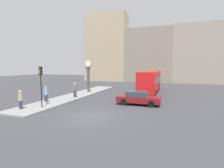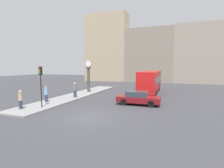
% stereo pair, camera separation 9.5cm
% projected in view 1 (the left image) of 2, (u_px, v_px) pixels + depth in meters
% --- Properties ---
extents(ground_plane, '(120.00, 120.00, 0.00)m').
position_uv_depth(ground_plane, '(89.00, 117.00, 13.48)').
color(ground_plane, '#38383D').
extents(sidewalk_corner, '(3.14, 20.62, 0.15)m').
position_uv_depth(sidewalk_corner, '(77.00, 95.00, 23.25)').
color(sidewalk_corner, gray).
rests_on(sidewalk_corner, ground_plane).
extents(building_row, '(34.49, 5.00, 17.84)m').
position_uv_depth(building_row, '(145.00, 52.00, 44.44)').
color(building_row, tan).
rests_on(building_row, ground_plane).
extents(sedan_car, '(4.32, 1.79, 1.38)m').
position_uv_depth(sedan_car, '(138.00, 98.00, 17.78)').
color(sedan_car, maroon).
rests_on(sedan_car, ground_plane).
extents(bus_distant, '(2.37, 9.61, 3.18)m').
position_uv_depth(bus_distant, '(150.00, 81.00, 25.98)').
color(bus_distant, red).
rests_on(bus_distant, ground_plane).
extents(traffic_light_near, '(0.26, 0.24, 3.74)m').
position_uv_depth(traffic_light_near, '(41.00, 78.00, 15.80)').
color(traffic_light_near, black).
rests_on(traffic_light_near, sidewalk_corner).
extents(street_clock, '(1.01, 0.52, 4.69)m').
position_uv_depth(street_clock, '(88.00, 77.00, 25.66)').
color(street_clock, '#4C473D').
rests_on(street_clock, sidewalk_corner).
extents(pedestrian_grey_jacket, '(0.42, 0.42, 1.77)m').
position_uv_depth(pedestrian_grey_jacket, '(75.00, 90.00, 21.37)').
color(pedestrian_grey_jacket, '#2D334C').
rests_on(pedestrian_grey_jacket, sidewalk_corner).
extents(pedestrian_blue_stripe, '(0.35, 0.35, 1.65)m').
position_uv_depth(pedestrian_blue_stripe, '(46.00, 94.00, 18.42)').
color(pedestrian_blue_stripe, '#2D334C').
rests_on(pedestrian_blue_stripe, sidewalk_corner).
extents(pedestrian_tan_coat, '(0.33, 0.33, 1.66)m').
position_uv_depth(pedestrian_tan_coat, '(20.00, 100.00, 15.33)').
color(pedestrian_tan_coat, '#2D334C').
rests_on(pedestrian_tan_coat, sidewalk_corner).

